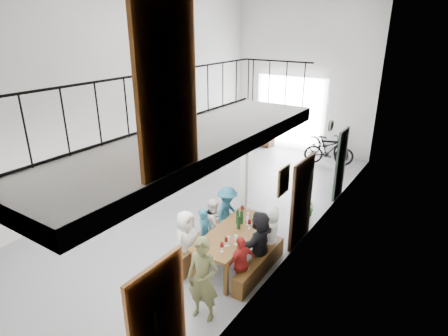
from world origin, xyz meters
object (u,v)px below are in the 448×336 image
Objects in this scene: bicycle_near at (328,144)px; serving_counter at (255,133)px; bench_inner at (207,244)px; tasting_table at (234,235)px; oak_barrel at (216,143)px; side_bench at (147,178)px; host_standing at (203,279)px.

serving_counter is at bearing 112.78° from bicycle_near.
bench_inner is at bearing -62.02° from serving_counter.
bicycle_near is (3.07, -0.05, 0.08)m from serving_counter.
tasting_table is 6.97m from oak_barrel.
tasting_table is 4.92m from side_bench.
oak_barrel is 8.42m from host_standing.
side_bench is at bearing 131.19° from host_standing.
oak_barrel is 2.10m from serving_counter.
bench_inner is at bearing 177.75° from tasting_table.
host_standing is 0.78× the size of bicycle_near.
host_standing reaches higher than oak_barrel.
serving_counter reaches higher than bench_inner.
serving_counter is at bearing 74.77° from oak_barrel.
oak_barrel is at bearing 123.24° from bench_inner.
host_standing is at bearing -150.18° from bicycle_near.
serving_counter is 1.07× the size of host_standing.
tasting_table is 1.56m from host_standing.
serving_counter reaches higher than side_bench.
tasting_table is at bearing -0.17° from bench_inner.
oak_barrel is at bearing 86.74° from side_bench.
host_standing is (4.04, -9.08, 0.33)m from serving_counter.
host_standing reaches higher than side_bench.
oak_barrel is at bearing -98.86° from serving_counter.
serving_counter is (-3.69, 7.55, -0.27)m from tasting_table.
oak_barrel is (-4.24, 5.53, -0.24)m from tasting_table.
serving_counter is at bearing 101.86° from host_standing.
tasting_table is at bearing 90.65° from host_standing.
bench_inner is 6.56m from oak_barrel.
tasting_table is 8.41m from serving_counter.
bench_inner is 1.42× the size of host_standing.
tasting_table reaches higher than bench_inner.
side_bench is at bearing -91.39° from serving_counter.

